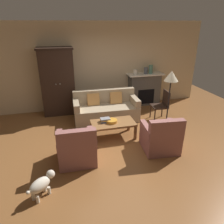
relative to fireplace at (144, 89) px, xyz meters
The scene contains 16 objects.
ground_plane 2.83m from the fireplace, 124.00° to the right, with size 9.60×9.60×0.00m, color brown.
back_wall 1.78m from the fireplace, behind, with size 7.20×0.10×2.80m, color beige.
fireplace is the anchor object (origin of this frame).
armoire 2.99m from the fireplace, behind, with size 1.06×0.57×2.08m.
couch 1.87m from the fireplace, 151.02° to the right, with size 1.95×0.93×0.86m.
coffee_table 2.65m from the fireplace, 129.72° to the right, with size 1.10×0.60×0.42m.
fruit_bowl 2.66m from the fireplace, 130.37° to the right, with size 0.28×0.28×0.07m, color orange.
book_stack 2.71m from the fireplace, 133.77° to the right, with size 0.26×0.19×0.10m.
mantel_vase_cream 0.74m from the fireplace, behind, with size 0.14×0.14×0.17m, color beige.
mantel_vase_slate 0.66m from the fireplace, 90.00° to the right, with size 0.13×0.13×0.22m, color #565B66.
mantel_vase_jade 0.72m from the fireplace, ahead, with size 0.14×0.14×0.29m, color slate.
armchair_near_left 3.93m from the fireplace, 133.28° to the right, with size 0.80×0.79×0.88m.
armchair_near_right 3.01m from the fireplace, 105.24° to the right, with size 0.85×0.84×0.88m.
side_chair_wooden 1.35m from the fireplace, 89.46° to the right, with size 0.47×0.47×0.90m.
floor_lamp 2.15m from the fireplace, 94.42° to the right, with size 0.36×0.36×1.63m.
dog 5.00m from the fireplace, 132.50° to the right, with size 0.47×0.44×0.39m.
Camera 1 is at (-1.37, -4.37, 2.75)m, focal length 33.84 mm.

